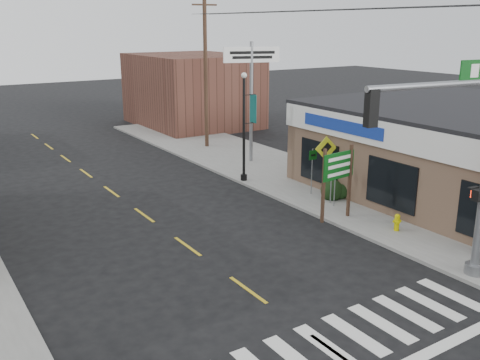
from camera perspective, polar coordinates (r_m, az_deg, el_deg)
ground at (r=14.14m, az=10.35°, el=-17.82°), size 140.00×140.00×0.00m
sidewalk_right at (r=28.54m, az=5.81°, el=0.32°), size 6.00×38.00×0.13m
center_line at (r=19.93m, az=-5.62°, el=-7.04°), size 0.12×56.00×0.01m
crosswalk at (r=14.38m, az=9.22°, el=-17.11°), size 11.00×2.20×0.01m
thrift_store at (r=27.55m, az=24.27°, el=2.52°), size 12.00×14.00×4.00m
bldg_distant_right at (r=43.66m, az=-5.14°, el=9.54°), size 8.00×10.00×5.60m
traffic_signal_pole at (r=17.16m, az=23.68°, el=2.43°), size 5.36×0.39×6.79m
guide_sign at (r=21.86m, az=10.40°, el=0.70°), size 1.75×0.14×3.06m
fire_hydrant at (r=21.69m, az=16.40°, el=-4.27°), size 0.21×0.21×0.68m
ped_crossing_sign at (r=24.79m, az=9.11°, el=2.56°), size 1.11×0.08×2.86m
lamp_post at (r=26.91m, az=0.53°, el=6.52°), size 0.71×0.56×5.48m
dance_center_sign at (r=30.75m, az=1.23°, el=11.43°), size 3.22×0.20×6.84m
bare_tree at (r=22.60m, az=21.31°, el=4.28°), size 2.21×2.21×4.42m
shrub_front at (r=23.65m, az=20.32°, el=-2.76°), size 1.16×1.16×0.87m
shrub_back at (r=24.94m, az=9.76°, el=-1.11°), size 1.03×1.03×0.77m
utility_pole_far at (r=34.72m, az=-3.69°, el=11.52°), size 1.66×0.25×9.52m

